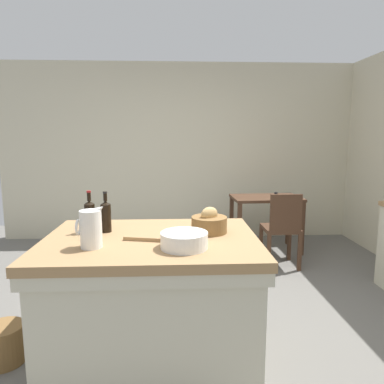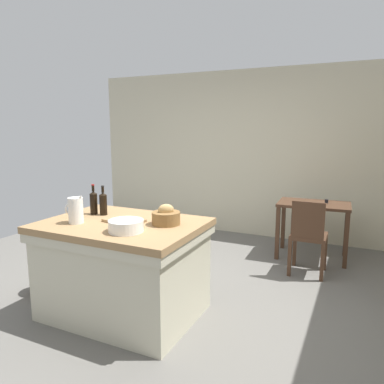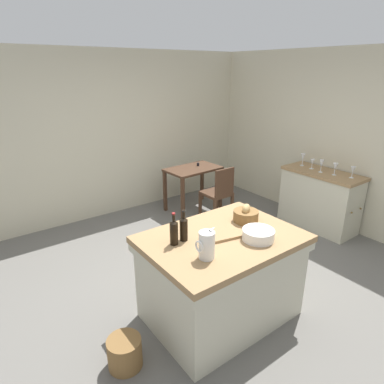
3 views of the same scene
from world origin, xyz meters
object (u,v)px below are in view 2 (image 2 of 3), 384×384
island_table (123,265)px  wine_bottle_amber (94,202)px  wash_bowl (126,226)px  wicker_hamper (44,280)px  wine_bottle_dark (103,203)px  pitcher (76,210)px  writing_desk (313,212)px  bread_basket (166,217)px  wooden_chair (308,235)px  cutting_board (124,221)px

island_table → wine_bottle_amber: size_ratio=4.79×
wash_bowl → wicker_hamper: 1.49m
wine_bottle_dark → wine_bottle_amber: 0.11m
pitcher → writing_desk: bearing=55.4°
bread_basket → wine_bottle_amber: wine_bottle_amber is taller
pitcher → wash_bowl: (0.56, -0.04, -0.07)m
wine_bottle_amber → wicker_hamper: 1.06m
wooden_chair → wicker_hamper: bearing=-145.7°
pitcher → wash_bowl: size_ratio=0.95×
wine_bottle_dark → wicker_hamper: wine_bottle_dark is taller
wooden_chair → cutting_board: bearing=-130.3°
island_table → wash_bowl: bearing=-47.4°
wash_bowl → bread_basket: bread_basket is taller
wooden_chair → wine_bottle_amber: 2.44m
wash_bowl → wicker_hamper: (-1.24, 0.24, -0.79)m
cutting_board → wicker_hamper: size_ratio=1.19×
writing_desk → wine_bottle_dark: bearing=-128.4°
wine_bottle_amber → bread_basket: bearing=-2.6°
wash_bowl → wine_bottle_dark: (-0.54, 0.39, 0.07)m
island_table → bread_basket: 0.62m
island_table → bread_basket: size_ratio=5.71×
pitcher → wooden_chair: bearing=46.7°
cutting_board → island_table: bearing=-130.5°
wine_bottle_dark → wicker_hamper: size_ratio=1.02×
wooden_chair → bread_basket: size_ratio=3.63×
island_table → wicker_hamper: island_table is taller
cutting_board → wicker_hamper: bearing=-179.3°
pitcher → island_table: bearing=29.8°
writing_desk → wine_bottle_dark: 2.76m
bread_basket → wine_bottle_amber: size_ratio=0.84×
wooden_chair → wash_bowl: bearing=-122.2°
island_table → bread_basket: (0.40, 0.10, 0.47)m
island_table → writing_desk: 2.68m
wooden_chair → pitcher: size_ratio=3.32×
island_table → wicker_hamper: bearing=179.8°
pitcher → wine_bottle_amber: size_ratio=0.92×
island_table → wine_bottle_dark: bearing=154.9°
writing_desk → wooden_chair: 0.65m
island_table → wicker_hamper: size_ratio=5.02×
wooden_chair → wine_bottle_dark: 2.35m
wash_bowl → bread_basket: bearing=61.5°
pitcher → wine_bottle_dark: bearing=86.2°
cutting_board → wine_bottle_amber: bearing=164.3°
bread_basket → wicker_hamper: 1.64m
pitcher → bread_basket: bearing=22.1°
writing_desk → bread_basket: 2.42m
bread_basket → wine_bottle_amber: bearing=177.4°
writing_desk → pitcher: bearing=-124.6°
wash_bowl → wicker_hamper: bearing=169.1°
island_table → writing_desk: size_ratio=1.53×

